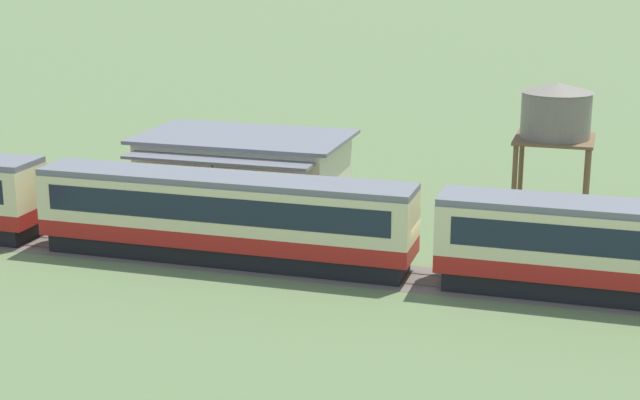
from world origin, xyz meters
TOP-DOWN VIEW (x-y plane):
  - ground_plane at (0.00, 0.00)m, footprint 600.00×600.00m
  - passenger_train at (-8.17, -0.62)m, footprint 57.87×2.95m
  - railway_track at (-15.34, -0.62)m, footprint 108.97×3.60m
  - station_building at (-10.97, 8.76)m, footprint 11.81×8.44m
  - water_tower at (6.05, 11.40)m, footprint 4.21×4.21m

SIDE VIEW (x-z plane):
  - ground_plane at x=0.00m, z-range 0.00..0.00m
  - railway_track at x=-15.34m, z-range -0.01..0.03m
  - station_building at x=-10.97m, z-range 0.03..4.24m
  - passenger_train at x=-8.17m, z-range 0.23..4.43m
  - water_tower at x=6.05m, z-range 2.09..9.64m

